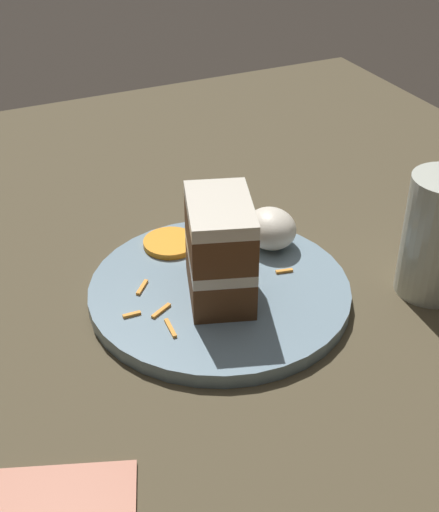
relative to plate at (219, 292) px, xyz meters
name	(u,v)px	position (x,y,z in m)	size (l,w,h in m)	color
ground_plane	(184,318)	(-0.03, -0.03, -0.05)	(6.00, 6.00, 0.00)	black
dining_table	(183,304)	(-0.03, -0.03, -0.03)	(1.17, 1.16, 0.04)	#4C422D
plate	(219,292)	(0.00, 0.00, 0.00)	(0.27, 0.27, 0.02)	gray
cake_slice	(220,250)	(0.01, 0.00, 0.06)	(0.11, 0.09, 0.11)	brown
cream_dollop	(271,228)	(-0.05, 0.08, 0.03)	(0.06, 0.06, 0.04)	silver
orange_garnish	(170,243)	(-0.09, -0.02, 0.01)	(0.06, 0.06, 0.01)	orange
carrot_shreds_scatter	(183,290)	(-0.01, -0.04, 0.01)	(0.15, 0.19, 0.00)	orange
drinking_glass	(436,244)	(0.08, 0.21, 0.05)	(0.07, 0.07, 0.13)	beige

